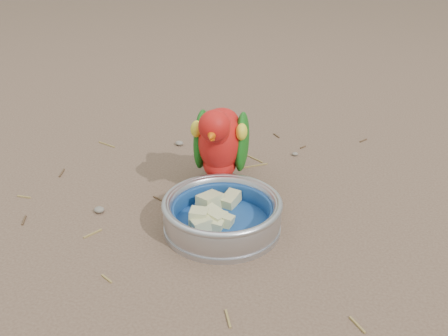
% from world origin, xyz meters
% --- Properties ---
extents(ground, '(60.00, 60.00, 0.00)m').
position_xyz_m(ground, '(0.00, 0.00, 0.00)').
color(ground, brown).
extents(food_bowl, '(0.22, 0.22, 0.02)m').
position_xyz_m(food_bowl, '(-0.01, -0.06, 0.01)').
color(food_bowl, '#B2B2BA').
rests_on(food_bowl, ground).
extents(bowl_wall, '(0.22, 0.22, 0.04)m').
position_xyz_m(bowl_wall, '(-0.01, -0.06, 0.04)').
color(bowl_wall, '#B2B2BA').
rests_on(bowl_wall, food_bowl).
extents(fruit_wedges, '(0.13, 0.13, 0.03)m').
position_xyz_m(fruit_wedges, '(-0.01, -0.06, 0.03)').
color(fruit_wedges, '#C8C688').
rests_on(fruit_wedges, food_bowl).
extents(lory_parrot, '(0.14, 0.25, 0.19)m').
position_xyz_m(lory_parrot, '(-0.06, 0.08, 0.10)').
color(lory_parrot, red).
rests_on(lory_parrot, ground).
extents(ground_debris, '(0.90, 0.80, 0.01)m').
position_xyz_m(ground_debris, '(-0.02, 0.05, 0.00)').
color(ground_debris, olive).
rests_on(ground_debris, ground).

